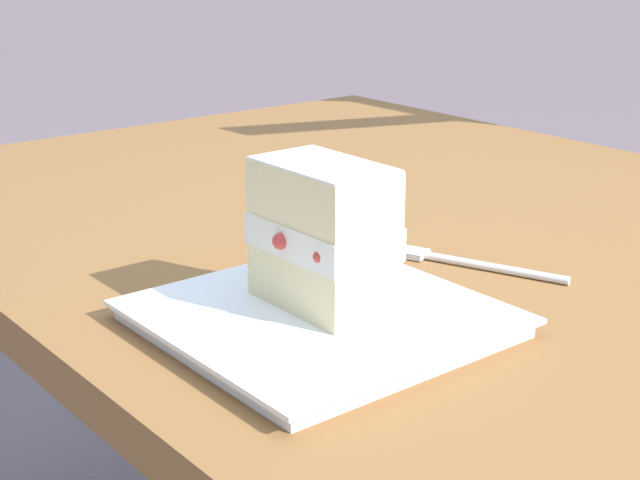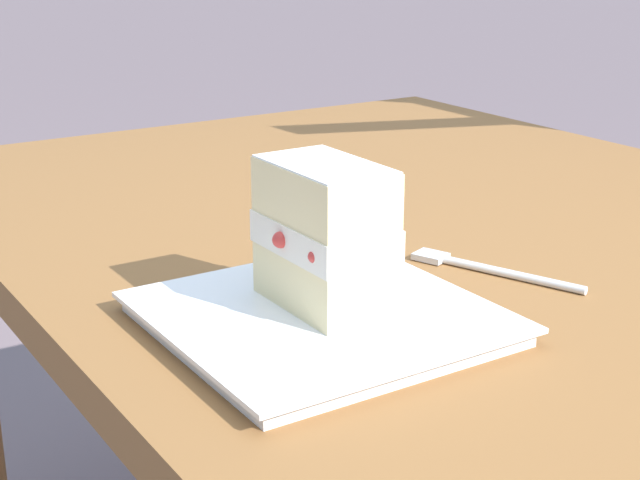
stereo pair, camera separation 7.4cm
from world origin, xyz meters
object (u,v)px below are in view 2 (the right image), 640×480
(dessert_plate, at_px, (320,318))
(cake_slice, at_px, (325,235))
(patio_table, at_px, (568,352))
(dessert_fork, at_px, (485,268))

(dessert_plate, xyz_separation_m, cake_slice, (-0.01, 0.01, 0.07))
(patio_table, distance_m, cake_slice, 0.31)
(patio_table, height_order, cake_slice, cake_slice)
(dessert_plate, height_order, dessert_fork, dessert_plate)
(patio_table, xyz_separation_m, dessert_fork, (-0.04, -0.08, 0.09))
(dessert_fork, bearing_deg, dessert_plate, -82.62)
(patio_table, relative_size, cake_slice, 14.24)
(dessert_plate, xyz_separation_m, dessert_fork, (-0.03, 0.20, -0.00))
(patio_table, bearing_deg, dessert_fork, -118.80)
(cake_slice, height_order, dessert_fork, cake_slice)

